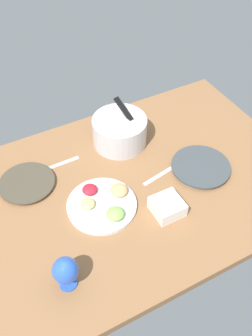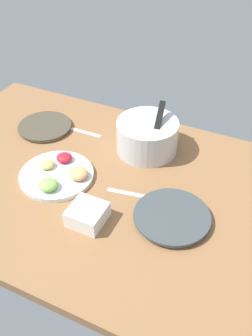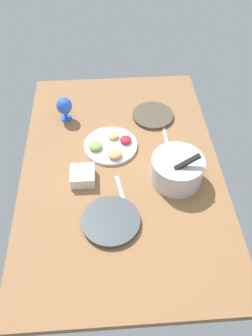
{
  "view_description": "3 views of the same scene",
  "coord_description": "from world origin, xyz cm",
  "px_view_note": "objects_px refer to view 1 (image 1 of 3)",
  "views": [
    {
      "loc": [
        -52.0,
        -97.09,
        128.57
      ],
      "look_at": [
        3.33,
        6.76,
        3.98
      ],
      "focal_mm": 41.13,
      "sensor_mm": 36.0,
      "label": 1
    },
    {
      "loc": [
        59.07,
        -95.0,
        100.01
      ],
      "look_at": [
        10.16,
        7.65,
        3.98
      ],
      "focal_mm": 40.56,
      "sensor_mm": 36.0,
      "label": 2
    },
    {
      "loc": [
        119.65,
        -5.49,
        134.24
      ],
      "look_at": [
        5.38,
        2.27,
        3.98
      ],
      "focal_mm": 36.5,
      "sensor_mm": 36.0,
      "label": 3
    }
  ],
  "objects_px": {
    "dinner_plate_right": "(201,167)",
    "mixing_bowl": "(120,130)",
    "dinner_plate_left": "(27,183)",
    "hurricane_glass_blue": "(66,271)",
    "fruit_platter": "(103,204)",
    "square_bowl_white": "(167,206)"
  },
  "relations": [
    {
      "from": "dinner_plate_right",
      "to": "mixing_bowl",
      "type": "relative_size",
      "value": 1.04
    },
    {
      "from": "dinner_plate_left",
      "to": "hurricane_glass_blue",
      "type": "height_order",
      "value": "hurricane_glass_blue"
    },
    {
      "from": "dinner_plate_right",
      "to": "mixing_bowl",
      "type": "height_order",
      "value": "mixing_bowl"
    },
    {
      "from": "dinner_plate_right",
      "to": "fruit_platter",
      "type": "distance_m",
      "value": 0.49
    },
    {
      "from": "dinner_plate_left",
      "to": "fruit_platter",
      "type": "bearing_deg",
      "value": -47.11
    },
    {
      "from": "dinner_plate_left",
      "to": "mixing_bowl",
      "type": "bearing_deg",
      "value": 6.64
    },
    {
      "from": "fruit_platter",
      "to": "hurricane_glass_blue",
      "type": "height_order",
      "value": "hurricane_glass_blue"
    },
    {
      "from": "dinner_plate_left",
      "to": "square_bowl_white",
      "type": "xyz_separation_m",
      "value": [
        0.47,
        -0.41,
        0.02
      ]
    },
    {
      "from": "fruit_platter",
      "to": "square_bowl_white",
      "type": "distance_m",
      "value": 0.27
    },
    {
      "from": "dinner_plate_right",
      "to": "square_bowl_white",
      "type": "height_order",
      "value": "square_bowl_white"
    },
    {
      "from": "dinner_plate_right",
      "to": "mixing_bowl",
      "type": "bearing_deg",
      "value": 125.32
    },
    {
      "from": "dinner_plate_right",
      "to": "square_bowl_white",
      "type": "distance_m",
      "value": 0.3
    },
    {
      "from": "dinner_plate_right",
      "to": "square_bowl_white",
      "type": "relative_size",
      "value": 2.24
    },
    {
      "from": "fruit_platter",
      "to": "hurricane_glass_blue",
      "type": "xyz_separation_m",
      "value": [
        -0.26,
        -0.26,
        0.08
      ]
    },
    {
      "from": "dinner_plate_left",
      "to": "mixing_bowl",
      "type": "xyz_separation_m",
      "value": [
        0.49,
        0.06,
        0.06
      ]
    },
    {
      "from": "mixing_bowl",
      "to": "fruit_platter",
      "type": "bearing_deg",
      "value": -127.37
    },
    {
      "from": "dinner_plate_left",
      "to": "hurricane_glass_blue",
      "type": "distance_m",
      "value": 0.53
    },
    {
      "from": "dinner_plate_left",
      "to": "dinner_plate_right",
      "type": "xyz_separation_m",
      "value": [
        0.73,
        -0.28,
        0.0
      ]
    },
    {
      "from": "fruit_platter",
      "to": "square_bowl_white",
      "type": "height_order",
      "value": "square_bowl_white"
    },
    {
      "from": "fruit_platter",
      "to": "square_bowl_white",
      "type": "bearing_deg",
      "value": -33.89
    },
    {
      "from": "dinner_plate_right",
      "to": "fruit_platter",
      "type": "height_order",
      "value": "fruit_platter"
    },
    {
      "from": "dinner_plate_right",
      "to": "fruit_platter",
      "type": "bearing_deg",
      "value": 177.86
    }
  ]
}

